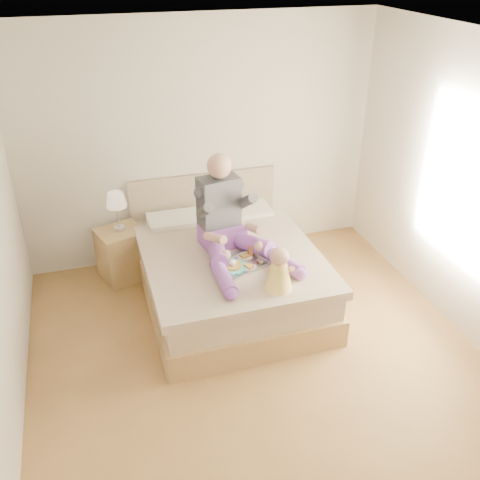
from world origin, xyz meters
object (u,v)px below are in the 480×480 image
object	(u,v)px
tray	(240,262)
baby	(279,272)
adult	(228,224)
bed	(227,270)
nightstand	(123,254)

from	to	relation	value
tray	baby	xyz separation A→B (m)	(0.21, -0.46, 0.14)
adult	tray	distance (m)	0.40
tray	baby	world-z (taller)	baby
bed	adult	size ratio (longest dim) A/B	1.76
nightstand	adult	xyz separation A→B (m)	(0.99, -0.78, 0.61)
bed	tray	world-z (taller)	bed
bed	tray	xyz separation A→B (m)	(0.02, -0.40, 0.32)
adult	nightstand	bearing A→B (deg)	131.82
bed	baby	world-z (taller)	baby
nightstand	baby	bearing A→B (deg)	-69.66
tray	nightstand	bearing A→B (deg)	109.73
bed	tray	size ratio (longest dim) A/B	3.90
baby	tray	bearing A→B (deg)	126.18
nightstand	adult	bearing A→B (deg)	-56.33
bed	baby	bearing A→B (deg)	-74.87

